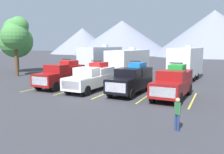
# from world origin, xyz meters

# --- Properties ---
(ground_plane) EXTENTS (240.00, 240.00, 0.00)m
(ground_plane) POSITION_xyz_m (0.00, 0.00, 0.00)
(ground_plane) COLOR #38383D
(pickup_truck_a) EXTENTS (2.36, 5.43, 2.65)m
(pickup_truck_a) POSITION_xyz_m (-4.97, 1.26, 1.21)
(pickup_truck_a) COLOR maroon
(pickup_truck_a) RESTS_ON ground
(pickup_truck_b) EXTENTS (2.32, 5.74, 2.57)m
(pickup_truck_b) POSITION_xyz_m (-1.64, 1.03, 1.16)
(pickup_truck_b) COLOR white
(pickup_truck_b) RESTS_ON ground
(pickup_truck_c) EXTENTS (2.30, 5.72, 2.63)m
(pickup_truck_c) POSITION_xyz_m (1.94, 1.29, 1.19)
(pickup_truck_c) COLOR black
(pickup_truck_c) RESTS_ON ground
(pickup_truck_d) EXTENTS (2.38, 5.61, 2.61)m
(pickup_truck_d) POSITION_xyz_m (5.36, 0.89, 1.19)
(pickup_truck_d) COLOR maroon
(pickup_truck_d) RESTS_ON ground
(lot_stripe_a) EXTENTS (0.12, 5.50, 0.01)m
(lot_stripe_a) POSITION_xyz_m (-6.83, 0.70, 0.00)
(lot_stripe_a) COLOR gold
(lot_stripe_a) RESTS_ON ground
(lot_stripe_b) EXTENTS (0.12, 5.50, 0.01)m
(lot_stripe_b) POSITION_xyz_m (-3.42, 0.70, 0.00)
(lot_stripe_b) COLOR gold
(lot_stripe_b) RESTS_ON ground
(lot_stripe_c) EXTENTS (0.12, 5.50, 0.01)m
(lot_stripe_c) POSITION_xyz_m (0.00, 0.70, 0.00)
(lot_stripe_c) COLOR gold
(lot_stripe_c) RESTS_ON ground
(lot_stripe_d) EXTENTS (0.12, 5.50, 0.01)m
(lot_stripe_d) POSITION_xyz_m (3.42, 0.70, 0.00)
(lot_stripe_d) COLOR gold
(lot_stripe_d) RESTS_ON ground
(lot_stripe_e) EXTENTS (0.12, 5.50, 0.01)m
(lot_stripe_e) POSITION_xyz_m (6.83, 0.70, 0.00)
(lot_stripe_e) COLOR gold
(lot_stripe_e) RESTS_ON ground
(camper_trailer_a) EXTENTS (3.11, 8.31, 4.00)m
(camper_trailer_a) POSITION_xyz_m (-5.39, 10.42, 2.10)
(camper_trailer_a) COLOR silver
(camper_trailer_a) RESTS_ON ground
(camper_trailer_b) EXTENTS (3.25, 8.60, 3.64)m
(camper_trailer_b) POSITION_xyz_m (-1.54, 10.06, 1.93)
(camper_trailer_b) COLOR white
(camper_trailer_b) RESTS_ON ground
(camper_trailer_c) EXTENTS (3.15, 8.57, 3.92)m
(camper_trailer_c) POSITION_xyz_m (5.01, 11.13, 2.06)
(camper_trailer_c) COLOR white
(camper_trailer_c) RESTS_ON ground
(person_a) EXTENTS (0.29, 0.29, 1.56)m
(person_a) POSITION_xyz_m (6.79, -6.20, 0.90)
(person_a) COLOR navy
(person_a) RESTS_ON ground
(tree_a) EXTENTS (3.46, 3.46, 7.51)m
(tree_a) POSITION_xyz_m (-15.02, 5.96, 5.35)
(tree_a) COLOR brown
(tree_a) RESTS_ON ground
(tree_b) EXTENTS (4.77, 4.77, 7.82)m
(tree_b) POSITION_xyz_m (-18.78, 9.60, 4.89)
(tree_b) COLOR brown
(tree_b) RESTS_ON ground
(mountain_ridge) EXTENTS (140.24, 45.03, 16.63)m
(mountain_ridge) POSITION_xyz_m (1.09, 76.90, 7.62)
(mountain_ridge) COLOR gray
(mountain_ridge) RESTS_ON ground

